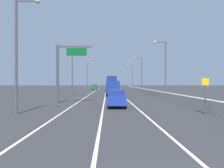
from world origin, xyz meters
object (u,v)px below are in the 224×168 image
(lamp_post_left_mid, at_px, (73,69))
(car_red_2, at_px, (110,88))
(lamp_post_left_near, at_px, (19,47))
(car_blue_1, at_px, (117,98))
(lamp_post_right_third, at_px, (141,72))
(speed_advisory_sign, at_px, (205,93))
(lamp_post_right_fourth, at_px, (132,75))
(box_truck, at_px, (112,87))
(lamp_post_left_far, at_px, (88,74))
(lamp_post_right_second, at_px, (164,65))
(overhead_sign_gantry, at_px, (63,66))
(car_green_0, at_px, (95,87))

(lamp_post_left_mid, relative_size, car_red_2, 2.00)
(lamp_post_left_near, height_order, car_blue_1, lamp_post_left_near)
(lamp_post_left_near, relative_size, car_red_2, 2.00)
(lamp_post_right_third, bearing_deg, car_blue_1, -101.66)
(speed_advisory_sign, xyz_separation_m, lamp_post_right_third, (1.05, 45.52, 3.82))
(lamp_post_right_fourth, distance_m, box_truck, 44.22)
(lamp_post_left_near, distance_m, lamp_post_left_far, 61.56)
(lamp_post_left_near, bearing_deg, lamp_post_left_mid, 89.87)
(speed_advisory_sign, xyz_separation_m, lamp_post_right_second, (1.34, 19.87, 3.82))
(lamp_post_left_mid, height_order, box_truck, lamp_post_left_mid)
(lamp_post_left_far, bearing_deg, car_red_2, -62.68)
(lamp_post_left_mid, relative_size, box_truck, 1.06)
(lamp_post_right_fourth, height_order, car_red_2, lamp_post_right_fourth)
(lamp_post_left_near, bearing_deg, overhead_sign_gantry, 80.95)
(lamp_post_right_second, height_order, lamp_post_right_fourth, same)
(speed_advisory_sign, xyz_separation_m, lamp_post_left_mid, (-15.54, 31.00, 3.82))
(speed_advisory_sign, xyz_separation_m, car_red_2, (-7.46, 47.34, -0.79))
(car_blue_1, bearing_deg, lamp_post_left_mid, 107.97)
(lamp_post_right_second, bearing_deg, lamp_post_right_fourth, 90.11)
(lamp_post_left_far, relative_size, box_truck, 1.06)
(overhead_sign_gantry, bearing_deg, speed_advisory_sign, -37.69)
(lamp_post_left_mid, bearing_deg, lamp_post_left_near, -90.13)
(overhead_sign_gantry, xyz_separation_m, lamp_post_right_third, (14.98, 34.75, 0.86))
(lamp_post_left_far, bearing_deg, lamp_post_left_near, -90.64)
(lamp_post_right_fourth, bearing_deg, car_red_2, -110.08)
(car_blue_1, bearing_deg, lamp_post_right_second, 59.36)
(lamp_post_right_third, xyz_separation_m, box_truck, (-8.34, -17.58, -3.74))
(car_red_2, bearing_deg, lamp_post_left_mid, -116.33)
(car_blue_1, bearing_deg, overhead_sign_gantry, 141.26)
(lamp_post_right_third, distance_m, car_red_2, 9.85)
(lamp_post_left_near, relative_size, car_blue_1, 2.09)
(speed_advisory_sign, bearing_deg, lamp_post_right_fourth, 88.99)
(lamp_post_right_fourth, bearing_deg, lamp_post_right_second, -89.89)
(lamp_post_right_second, relative_size, lamp_post_left_far, 1.00)
(lamp_post_right_second, relative_size, lamp_post_right_fourth, 1.00)
(lamp_post_left_near, relative_size, lamp_post_left_mid, 1.00)
(speed_advisory_sign, xyz_separation_m, car_blue_1, (-7.24, 5.39, -0.82))
(lamp_post_right_third, distance_m, car_blue_1, 41.24)
(car_blue_1, distance_m, box_truck, 22.57)
(lamp_post_left_far, xyz_separation_m, car_green_0, (1.97, 5.34, -4.60))
(car_red_2, bearing_deg, car_blue_1, -89.69)
(speed_advisory_sign, bearing_deg, car_green_0, 100.93)
(car_blue_1, distance_m, car_red_2, 41.95)
(lamp_post_right_fourth, relative_size, lamp_post_left_mid, 1.00)
(lamp_post_left_mid, bearing_deg, box_truck, -20.37)
(overhead_sign_gantry, bearing_deg, car_blue_1, -38.74)
(speed_advisory_sign, distance_m, car_green_0, 68.36)
(lamp_post_right_second, height_order, lamp_post_left_mid, same)
(box_truck, bearing_deg, lamp_post_left_near, -106.71)
(speed_advisory_sign, relative_size, car_blue_1, 0.65)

